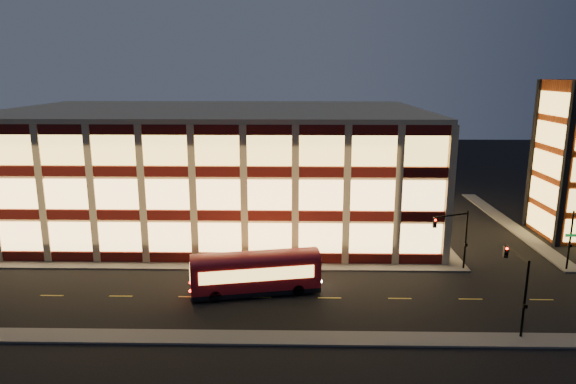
{
  "coord_description": "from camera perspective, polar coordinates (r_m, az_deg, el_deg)",
  "views": [
    {
      "loc": [
        7.24,
        -46.7,
        18.88
      ],
      "look_at": [
        6.17,
        8.0,
        6.02
      ],
      "focal_mm": 32.0,
      "sensor_mm": 36.0,
      "label": 1
    }
  ],
  "objects": [
    {
      "name": "sidewalk_office_south",
      "position": [
        52.29,
        -10.35,
        -8.08
      ],
      "size": [
        54.0,
        2.0,
        0.15
      ],
      "primitive_type": "cube",
      "color": "#514F4C",
      "rests_on": "ground"
    },
    {
      "name": "sidewalk_office_east",
      "position": [
        68.26,
        14.45,
        -3.2
      ],
      "size": [
        2.0,
        30.0,
        0.15
      ],
      "primitive_type": "cube",
      "color": "#514F4C",
      "rests_on": "ground"
    },
    {
      "name": "trolley_bus",
      "position": [
        45.07,
        -3.64,
        -8.68
      ],
      "size": [
        11.43,
        4.92,
        3.76
      ],
      "rotation": [
        0.0,
        0.0,
        0.2
      ],
      "color": "maroon",
      "rests_on": "ground"
    },
    {
      "name": "office_building",
      "position": [
        65.46,
        -7.83,
        2.87
      ],
      "size": [
        50.45,
        30.45,
        14.5
      ],
      "color": "tan",
      "rests_on": "ground"
    },
    {
      "name": "ground",
      "position": [
        50.89,
        -7.22,
        -8.66
      ],
      "size": [
        200.0,
        200.0,
        0.0
      ],
      "primitive_type": "plane",
      "color": "black",
      "rests_on": "ground"
    },
    {
      "name": "sidewalk_tower_west",
      "position": [
        71.6,
        23.06,
        -3.09
      ],
      "size": [
        2.0,
        30.0,
        0.15
      ],
      "primitive_type": "cube",
      "color": "#514F4C",
      "rests_on": "ground"
    },
    {
      "name": "traffic_signal_near",
      "position": [
        41.88,
        24.17,
        -8.61
      ],
      "size": [
        0.32,
        4.45,
        6.0
      ],
      "color": "black",
      "rests_on": "ground"
    },
    {
      "name": "traffic_signal_far",
      "position": [
        51.43,
        18.04,
        -4.13
      ],
      "size": [
        3.79,
        1.87,
        6.0
      ],
      "color": "black",
      "rests_on": "ground"
    },
    {
      "name": "sidewalk_near",
      "position": [
        39.26,
        -10.02,
        -15.61
      ],
      "size": [
        100.0,
        2.0,
        0.15
      ],
      "primitive_type": "cube",
      "color": "#514F4C",
      "rests_on": "ground"
    }
  ]
}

